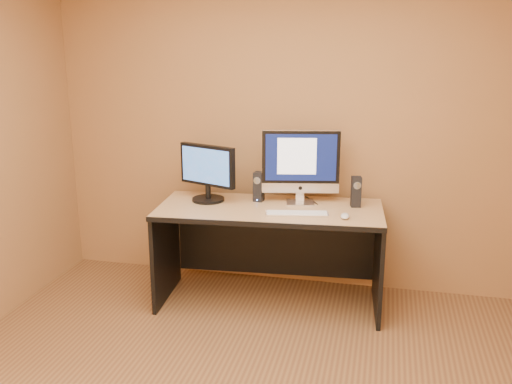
% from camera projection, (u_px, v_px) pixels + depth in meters
% --- Properties ---
extents(walls, '(4.00, 4.00, 2.60)m').
position_uv_depth(walls, '(227.00, 194.00, 2.72)').
color(walls, olive).
rests_on(walls, ground).
extents(desk, '(1.74, 0.87, 0.78)m').
position_uv_depth(desk, '(269.00, 256.00, 4.40)').
color(desk, tan).
rests_on(desk, ground).
extents(imac, '(0.63, 0.33, 0.58)m').
position_uv_depth(imac, '(301.00, 167.00, 4.34)').
color(imac, silver).
rests_on(imac, desk).
extents(second_monitor, '(0.56, 0.41, 0.44)m').
position_uv_depth(second_monitor, '(208.00, 173.00, 4.42)').
color(second_monitor, black).
rests_on(second_monitor, desk).
extents(speaker_left, '(0.08, 0.08, 0.23)m').
position_uv_depth(speaker_left, '(259.00, 187.00, 4.44)').
color(speaker_left, black).
rests_on(speaker_left, desk).
extents(speaker_right, '(0.09, 0.09, 0.23)m').
position_uv_depth(speaker_right, '(356.00, 192.00, 4.29)').
color(speaker_right, black).
rests_on(speaker_right, desk).
extents(keyboard, '(0.47, 0.20, 0.02)m').
position_uv_depth(keyboard, '(297.00, 213.00, 4.12)').
color(keyboard, silver).
rests_on(keyboard, desk).
extents(mouse, '(0.06, 0.11, 0.04)m').
position_uv_depth(mouse, '(345.00, 216.00, 4.03)').
color(mouse, silver).
rests_on(mouse, desk).
extents(cable_a, '(0.13, 0.20, 0.01)m').
position_uv_depth(cable_a, '(311.00, 200.00, 4.47)').
color(cable_a, black).
rests_on(cable_a, desk).
extents(cable_b, '(0.04, 0.19, 0.01)m').
position_uv_depth(cable_b, '(298.00, 198.00, 4.53)').
color(cable_b, black).
rests_on(cable_b, desk).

